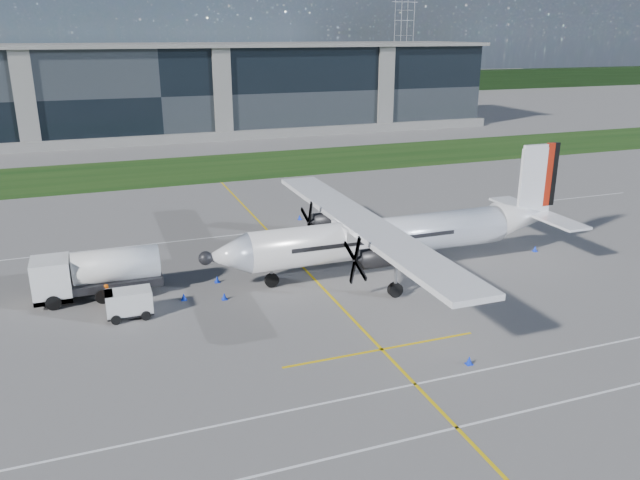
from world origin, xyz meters
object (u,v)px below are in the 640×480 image
(safety_cone_portwing, at_px, (469,360))
(safety_cone_stbdwing, at_px, (300,217))
(pylon_east, at_px, (404,40))
(turboprop_aircraft, at_px, (395,214))
(fuel_tanker_truck, at_px, (88,275))
(safety_cone_nose_stbd, at_px, (217,279))
(baggage_tug, at_px, (129,304))
(safety_cone_fwd, at_px, (184,297))
(safety_cone_tail, at_px, (535,249))
(safety_cone_nose_port, at_px, (224,296))
(ground_crew_person, at_px, (108,293))

(safety_cone_portwing, bearing_deg, safety_cone_stbdwing, 89.77)
(pylon_east, xyz_separation_m, turboprop_aircraft, (-75.70, -144.83, -10.49))
(fuel_tanker_truck, bearing_deg, safety_cone_nose_stbd, -1.96)
(baggage_tug, height_order, safety_cone_fwd, baggage_tug)
(safety_cone_nose_stbd, bearing_deg, safety_cone_portwing, -57.28)
(baggage_tug, height_order, safety_cone_portwing, baggage_tug)
(safety_cone_portwing, xyz_separation_m, safety_cone_stbdwing, (0.12, 29.81, 0.00))
(pylon_east, bearing_deg, safety_cone_tail, -113.34)
(safety_cone_fwd, bearing_deg, safety_cone_nose_stbd, 40.42)
(pylon_east, bearing_deg, safety_cone_portwing, -116.17)
(safety_cone_nose_port, xyz_separation_m, safety_cone_stbdwing, (10.94, 16.45, 0.00))
(turboprop_aircraft, height_order, safety_cone_fwd, turboprop_aircraft)
(baggage_tug, height_order, safety_cone_tail, baggage_tug)
(safety_cone_nose_port, xyz_separation_m, safety_cone_fwd, (-2.62, 0.88, 0.00))
(turboprop_aircraft, relative_size, safety_cone_fwd, 60.18)
(safety_cone_nose_stbd, relative_size, safety_cone_tail, 1.00)
(fuel_tanker_truck, xyz_separation_m, safety_cone_portwing, (19.39, -16.90, -1.40))
(safety_cone_fwd, height_order, safety_cone_stbdwing, same)
(ground_crew_person, distance_m, safety_cone_tail, 33.91)
(safety_cone_portwing, xyz_separation_m, safety_cone_tail, (15.61, 14.15, 0.00))
(safety_cone_nose_stbd, xyz_separation_m, safety_cone_fwd, (-2.77, -2.36, 0.00))
(turboprop_aircraft, relative_size, baggage_tug, 9.91)
(safety_cone_nose_stbd, distance_m, safety_cone_tail, 26.39)
(fuel_tanker_truck, distance_m, baggage_tug, 4.82)
(pylon_east, bearing_deg, ground_crew_person, -123.79)
(safety_cone_nose_port, relative_size, safety_cone_nose_stbd, 1.00)
(ground_crew_person, bearing_deg, safety_cone_stbdwing, -32.02)
(ground_crew_person, xyz_separation_m, safety_cone_tail, (33.89, -0.86, -0.64))
(turboprop_aircraft, xyz_separation_m, safety_cone_nose_port, (-13.33, -1.01, -4.26))
(pylon_east, distance_m, safety_cone_tail, 158.67)
(pylon_east, bearing_deg, fuel_tanker_truck, -124.45)
(baggage_tug, distance_m, safety_cone_stbdwing, 24.23)
(pylon_east, relative_size, safety_cone_fwd, 60.00)
(turboprop_aircraft, relative_size, safety_cone_portwing, 60.18)
(turboprop_aircraft, bearing_deg, ground_crew_person, 178.22)
(safety_cone_portwing, height_order, safety_cone_fwd, same)
(fuel_tanker_truck, xyz_separation_m, safety_cone_tail, (35.00, -2.75, -1.40))
(safety_cone_nose_port, bearing_deg, safety_cone_fwd, 161.46)
(safety_cone_nose_port, relative_size, safety_cone_fwd, 1.00)
(pylon_east, distance_m, ground_crew_person, 174.07)
(ground_crew_person, distance_m, safety_cone_nose_stbd, 7.81)
(ground_crew_person, bearing_deg, pylon_east, -14.62)
(turboprop_aircraft, height_order, safety_cone_nose_port, turboprop_aircraft)
(fuel_tanker_truck, bearing_deg, pylon_east, 55.55)
(fuel_tanker_truck, height_order, baggage_tug, fuel_tanker_truck)
(safety_cone_portwing, bearing_deg, safety_cone_nose_port, 128.99)
(safety_cone_nose_port, xyz_separation_m, safety_cone_nose_stbd, (0.15, 3.24, 0.00))
(safety_cone_nose_port, distance_m, safety_cone_portwing, 17.19)
(baggage_tug, bearing_deg, safety_cone_portwing, -36.76)
(ground_crew_person, relative_size, safety_cone_nose_port, 3.58)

